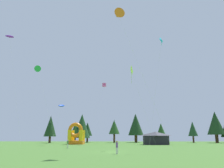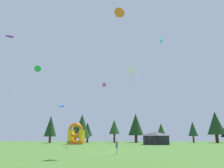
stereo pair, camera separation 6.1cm
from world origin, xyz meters
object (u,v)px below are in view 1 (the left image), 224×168
at_px(kite_pink_box, 104,85).
at_px(person_left_edge, 68,143).
at_px(festival_tent, 156,138).
at_px(kite_purple_parafoil, 10,37).
at_px(kite_cyan_diamond, 162,42).
at_px(person_midfield, 117,146).
at_px(kite_orange_delta, 118,15).
at_px(inflatable_orange_dome, 76,136).
at_px(kite_green_delta, 38,69).
at_px(kite_lime_diamond, 131,71).
at_px(kite_blue_parafoil, 62,106).

xyz_separation_m(kite_pink_box, person_left_edge, (-5.41, -19.58, -15.16)).
bearing_deg(festival_tent, person_left_edge, -136.41).
bearing_deg(kite_purple_parafoil, kite_cyan_diamond, -19.70).
height_order(kite_cyan_diamond, person_midfield, kite_cyan_diamond).
bearing_deg(kite_orange_delta, inflatable_orange_dome, 109.15).
distance_m(person_left_edge, festival_tent, 26.11).
bearing_deg(person_left_edge, inflatable_orange_dome, 104.02).
bearing_deg(kite_green_delta, kite_purple_parafoil, -177.48).
distance_m(kite_orange_delta, person_left_edge, 24.26).
distance_m(kite_lime_diamond, inflatable_orange_dome, 29.41).
bearing_deg(kite_pink_box, kite_lime_diamond, -74.44).
xyz_separation_m(kite_orange_delta, festival_tent, (9.60, 30.49, -17.89)).
bearing_deg(person_midfield, person_left_edge, 153.17).
relative_size(kite_blue_parafoil, kite_pink_box, 0.62).
height_order(kite_orange_delta, kite_green_delta, kite_orange_delta).
distance_m(kite_blue_parafoil, festival_tent, 25.57).
bearing_deg(kite_blue_parafoil, kite_orange_delta, -62.10).
xyz_separation_m(kite_blue_parafoil, person_left_edge, (5.14, -14.79, -8.78)).
height_order(kite_cyan_diamond, inflatable_orange_dome, kite_cyan_diamond).
bearing_deg(kite_orange_delta, kite_lime_diamond, 77.06).
bearing_deg(kite_cyan_diamond, festival_tent, 84.75).
distance_m(kite_green_delta, person_left_edge, 18.51).
relative_size(kite_blue_parafoil, inflatable_orange_dome, 1.80).
xyz_separation_m(inflatable_orange_dome, festival_tent, (21.08, -2.59, -0.40)).
relative_size(kite_lime_diamond, festival_tent, 2.38).
height_order(kite_lime_diamond, person_left_edge, kite_lime_diamond).
xyz_separation_m(kite_pink_box, person_midfield, (3.64, -32.43, -15.10)).
bearing_deg(kite_lime_diamond, kite_green_delta, 158.77).
bearing_deg(kite_cyan_diamond, person_midfield, -140.56).
relative_size(kite_blue_parafoil, person_midfield, 6.14).
height_order(kite_green_delta, kite_cyan_diamond, kite_cyan_diamond).
height_order(kite_purple_parafoil, person_left_edge, kite_purple_parafoil).
bearing_deg(kite_purple_parafoil, festival_tent, 21.05).
relative_size(kite_blue_parafoil, kite_orange_delta, 0.50).
bearing_deg(person_left_edge, kite_pink_box, 82.53).
bearing_deg(kite_pink_box, kite_green_delta, -133.58).
relative_size(inflatable_orange_dome, festival_tent, 0.93).
bearing_deg(inflatable_orange_dome, kite_blue_parafoil, -117.08).
height_order(person_left_edge, inflatable_orange_dome, inflatable_orange_dome).
distance_m(person_midfield, festival_tent, 32.40).
height_order(kite_blue_parafoil, kite_cyan_diamond, kite_cyan_diamond).
relative_size(kite_pink_box, festival_tent, 2.72).
height_order(kite_lime_diamond, inflatable_orange_dome, kite_lime_diamond).
height_order(kite_purple_parafoil, kite_cyan_diamond, kite_purple_parafoil).
distance_m(person_left_edge, person_midfield, 15.72).
distance_m(kite_purple_parafoil, kite_green_delta, 10.27).
xyz_separation_m(kite_blue_parafoil, kite_lime_diamond, (16.72, -17.38, 4.10)).
xyz_separation_m(kite_purple_parafoil, festival_tent, (34.19, 13.16, -22.56)).
distance_m(kite_cyan_diamond, person_midfield, 19.47).
bearing_deg(person_midfield, kite_blue_parafoil, 145.21).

